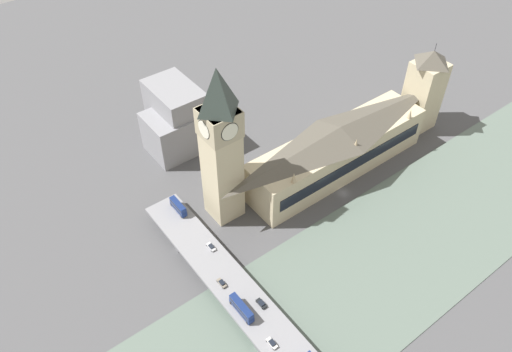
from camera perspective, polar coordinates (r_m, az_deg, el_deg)
The scene contains 14 objects.
ground_plane at distance 235.08m, azimuth 9.93°, elevation -1.93°, with size 600.00×600.00×0.00m, color #4C4C4F.
river_water at distance 220.97m, azimuth 16.71°, elevation -7.34°, with size 62.36×360.00×0.30m, color slate.
parliament_hall at distance 237.45m, azimuth 9.32°, elevation 3.04°, with size 22.54×95.47×26.28m.
clock_tower at distance 197.02m, azimuth -4.07°, elevation 3.66°, with size 14.29×14.29×73.67m.
victoria_tower at distance 271.32m, azimuth 18.64°, elevation 9.32°, with size 15.08×15.08×48.24m.
road_bridge at distance 183.35m, azimuth 1.75°, elevation -17.44°, with size 156.71×15.28×6.16m.
double_decker_bus_lead at distance 183.73m, azimuth -1.67°, elevation -14.84°, with size 11.97×2.64×4.96m.
double_decker_bus_rear at distance 216.27m, azimuth -8.89°, elevation -3.44°, with size 10.29×2.55×4.91m.
car_northbound_lead at distance 192.22m, azimuth -3.94°, elevation -12.11°, with size 4.59×1.74×1.47m.
car_northbound_mid at distance 187.04m, azimuth 0.62°, elevation -14.36°, with size 4.56×1.88×1.38m.
car_northbound_tail at distance 179.38m, azimuth 1.84°, elevation -18.55°, with size 4.61×1.84×1.44m.
car_southbound_lead at distance 202.83m, azimuth -5.15°, elevation -8.06°, with size 4.70×1.84×1.30m.
city_block_west at distance 250.21m, azimuth -9.86°, elevation 4.71°, with size 22.90×20.47×21.46m.
city_block_center at distance 253.55m, azimuth -9.05°, elevation 6.95°, with size 30.93×20.03×32.19m.
Camera 1 is at (-104.41, 130.22, 165.53)m, focal length 35.00 mm.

